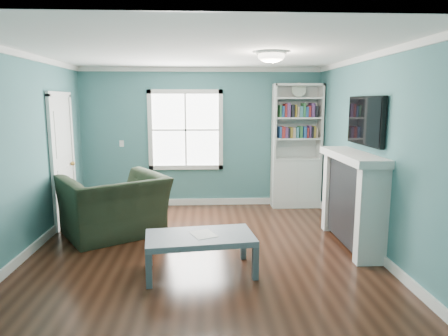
{
  "coord_description": "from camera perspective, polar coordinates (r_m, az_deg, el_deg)",
  "views": [
    {
      "loc": [
        0.05,
        -5.04,
        1.98
      ],
      "look_at": [
        0.32,
        0.4,
        1.07
      ],
      "focal_mm": 32.0,
      "sensor_mm": 36.0,
      "label": 1
    }
  ],
  "objects": [
    {
      "name": "floor",
      "position": [
        5.42,
        -3.22,
        -11.96
      ],
      "size": [
        5.0,
        5.0,
        0.0
      ],
      "primitive_type": "plane",
      "color": "black",
      "rests_on": "ground"
    },
    {
      "name": "room_walls",
      "position": [
        5.06,
        -3.39,
        4.96
      ],
      "size": [
        5.0,
        5.0,
        5.0
      ],
      "color": "#3E7074",
      "rests_on": "ground"
    },
    {
      "name": "trim",
      "position": [
        5.1,
        -3.35,
        1.09
      ],
      "size": [
        4.5,
        5.0,
        2.6
      ],
      "color": "white",
      "rests_on": "ground"
    },
    {
      "name": "window",
      "position": [
        7.56,
        -5.5,
        5.43
      ],
      "size": [
        1.4,
        0.06,
        1.5
      ],
      "color": "white",
      "rests_on": "room_walls"
    },
    {
      "name": "bookshelf",
      "position": [
        7.62,
        10.25,
        1.37
      ],
      "size": [
        0.9,
        0.35,
        2.31
      ],
      "color": "silver",
      "rests_on": "ground"
    },
    {
      "name": "fireplace",
      "position": [
        5.78,
        17.87,
        -4.42
      ],
      "size": [
        0.44,
        1.58,
        1.3
      ],
      "color": "black",
      "rests_on": "ground"
    },
    {
      "name": "tv",
      "position": [
        5.67,
        19.58,
        6.37
      ],
      "size": [
        0.06,
        1.1,
        0.65
      ],
      "primitive_type": "cube",
      "color": "black",
      "rests_on": "fireplace"
    },
    {
      "name": "door",
      "position": [
        6.89,
        -22.05,
        1.23
      ],
      "size": [
        0.12,
        0.98,
        2.17
      ],
      "color": "silver",
      "rests_on": "ground"
    },
    {
      "name": "ceiling_fixture",
      "position": [
        5.24,
        6.78,
        15.65
      ],
      "size": [
        0.38,
        0.38,
        0.15
      ],
      "color": "white",
      "rests_on": "room_walls"
    },
    {
      "name": "light_switch",
      "position": [
        7.73,
        -14.42,
        3.4
      ],
      "size": [
        0.08,
        0.01,
        0.12
      ],
      "primitive_type": "cube",
      "color": "white",
      "rests_on": "room_walls"
    },
    {
      "name": "recliner",
      "position": [
        6.13,
        -15.48,
        -3.81
      ],
      "size": [
        1.65,
        1.51,
        1.21
      ],
      "primitive_type": "imported",
      "rotation": [
        0.0,
        0.0,
        -2.57
      ],
      "color": "black",
      "rests_on": "ground"
    },
    {
      "name": "coffee_table",
      "position": [
        4.71,
        -3.46,
        -10.21
      ],
      "size": [
        1.32,
        0.83,
        0.45
      ],
      "rotation": [
        0.0,
        0.0,
        0.13
      ],
      "color": "#495158",
      "rests_on": "ground"
    },
    {
      "name": "paper_sheet",
      "position": [
        4.71,
        -3.0,
        -9.42
      ],
      "size": [
        0.35,
        0.38,
        0.0
      ],
      "primitive_type": "cube",
      "rotation": [
        0.0,
        0.0,
        0.4
      ],
      "color": "white",
      "rests_on": "coffee_table"
    }
  ]
}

